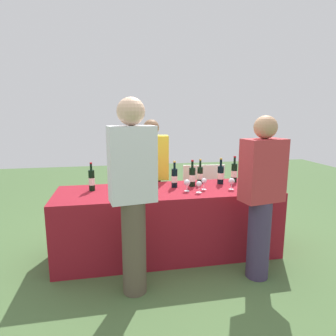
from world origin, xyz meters
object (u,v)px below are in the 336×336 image
at_px(wine_glass_1, 199,184).
at_px(guest_0, 133,190).
at_px(wine_bottle_2, 133,178).
at_px(wine_bottle_7, 234,173).
at_px(guest_1, 261,193).
at_px(menu_board, 203,192).
at_px(server_pouring, 152,174).
at_px(wine_bottle_6, 221,175).
at_px(wine_bottle_3, 174,178).
at_px(wine_bottle_4, 192,177).
at_px(wine_bottle_1, 121,180).
at_px(wine_bottle_5, 200,175).
at_px(wine_glass_2, 204,181).
at_px(wine_glass_3, 232,181).
at_px(wine_bottle_0, 92,180).
at_px(wine_glass_0, 187,183).

distance_m(wine_glass_1, guest_0, 0.92).
distance_m(wine_bottle_2, wine_bottle_7, 1.27).
height_order(guest_1, menu_board, guest_1).
bearing_deg(server_pouring, wine_bottle_6, 155.34).
height_order(wine_bottle_3, wine_bottle_4, wine_bottle_4).
height_order(wine_bottle_1, wine_bottle_7, wine_bottle_7).
distance_m(wine_bottle_2, wine_bottle_6, 1.07).
distance_m(wine_bottle_4, menu_board, 1.08).
relative_size(wine_bottle_5, wine_bottle_7, 0.93).
distance_m(wine_bottle_2, wine_glass_2, 0.82).
bearing_deg(wine_bottle_4, guest_1, -58.76).
bearing_deg(wine_glass_3, wine_glass_1, -171.68).
relative_size(wine_bottle_7, guest_0, 0.19).
bearing_deg(wine_bottle_4, menu_board, 64.00).
height_order(wine_bottle_0, wine_bottle_2, same).
bearing_deg(wine_glass_2, menu_board, 72.22).
bearing_deg(guest_1, wine_glass_2, 112.00).
bearing_deg(wine_bottle_0, wine_glass_1, -14.87).
distance_m(wine_bottle_0, wine_glass_0, 1.06).
xyz_separation_m(wine_bottle_1, guest_0, (0.08, -0.79, 0.08)).
distance_m(wine_bottle_0, menu_board, 1.86).
bearing_deg(wine_bottle_2, guest_0, -94.01).
relative_size(wine_bottle_0, guest_0, 0.18).
height_order(wine_glass_2, menu_board, wine_glass_2).
bearing_deg(guest_0, wine_bottle_3, 46.59).
bearing_deg(wine_bottle_1, wine_glass_0, -15.32).
bearing_deg(wine_glass_0, wine_bottle_4, 60.55).
bearing_deg(wine_glass_3, guest_0, -153.74).
relative_size(wine_bottle_1, menu_board, 0.38).
bearing_deg(guest_0, wine_bottle_5, 36.51).
distance_m(wine_bottle_0, wine_bottle_5, 1.29).
distance_m(wine_bottle_1, wine_bottle_5, 0.97).
bearing_deg(wine_bottle_3, guest_1, -48.21).
height_order(wine_bottle_0, menu_board, wine_bottle_0).
relative_size(guest_0, menu_board, 2.06).
relative_size(wine_bottle_3, server_pouring, 0.20).
distance_m(wine_bottle_4, wine_bottle_7, 0.58).
bearing_deg(wine_glass_3, wine_bottle_5, 128.88).
bearing_deg(wine_bottle_4, wine_bottle_0, 179.03).
bearing_deg(wine_bottle_2, wine_glass_2, -17.13).
distance_m(wine_bottle_7, guest_0, 1.61).
xyz_separation_m(wine_bottle_3, wine_bottle_4, (0.22, 0.01, 0.00)).
distance_m(wine_bottle_5, guest_0, 1.27).
relative_size(wine_bottle_3, guest_1, 0.19).
distance_m(wine_bottle_0, guest_0, 0.91).
bearing_deg(menu_board, wine_glass_2, -102.67).
distance_m(wine_bottle_4, wine_bottle_6, 0.38).
height_order(wine_bottle_0, wine_glass_3, wine_bottle_0).
height_order(wine_bottle_5, wine_glass_3, wine_bottle_5).
xyz_separation_m(server_pouring, guest_0, (-0.34, -1.30, 0.14)).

